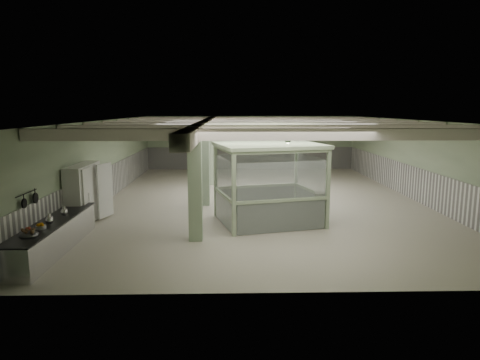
{
  "coord_description": "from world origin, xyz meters",
  "views": [
    {
      "loc": [
        -1.43,
        -19.08,
        4.12
      ],
      "look_at": [
        -1.01,
        -2.31,
        1.3
      ],
      "focal_mm": 32.0,
      "sensor_mm": 36.0,
      "label": 1
    }
  ],
  "objects_px": {
    "guard_booth": "(269,170)",
    "filing_cabinet": "(320,209)",
    "prep_counter": "(54,236)",
    "walkin_cooler": "(84,195)"
  },
  "relations": [
    {
      "from": "walkin_cooler",
      "to": "filing_cabinet",
      "type": "distance_m",
      "value": 8.4
    },
    {
      "from": "walkin_cooler",
      "to": "guard_booth",
      "type": "height_order",
      "value": "guard_booth"
    },
    {
      "from": "prep_counter",
      "to": "guard_booth",
      "type": "relative_size",
      "value": 1.18
    },
    {
      "from": "guard_booth",
      "to": "filing_cabinet",
      "type": "xyz_separation_m",
      "value": [
        1.77,
        -0.56,
        -1.31
      ]
    },
    {
      "from": "prep_counter",
      "to": "guard_booth",
      "type": "height_order",
      "value": "guard_booth"
    },
    {
      "from": "prep_counter",
      "to": "filing_cabinet",
      "type": "height_order",
      "value": "filing_cabinet"
    },
    {
      "from": "prep_counter",
      "to": "guard_booth",
      "type": "bearing_deg",
      "value": 25.34
    },
    {
      "from": "walkin_cooler",
      "to": "guard_booth",
      "type": "distance_m",
      "value": 6.66
    },
    {
      "from": "prep_counter",
      "to": "walkin_cooler",
      "type": "xyz_separation_m",
      "value": [
        -0.08,
        3.0,
        0.6
      ]
    },
    {
      "from": "prep_counter",
      "to": "guard_booth",
      "type": "distance_m",
      "value": 7.36
    }
  ]
}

